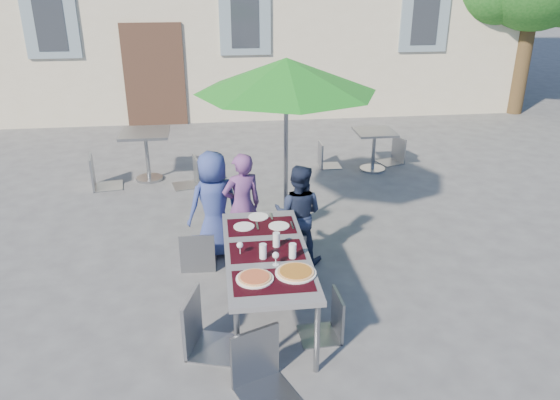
{
  "coord_description": "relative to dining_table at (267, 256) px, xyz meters",
  "views": [
    {
      "loc": [
        -0.79,
        -4.74,
        3.27
      ],
      "look_at": [
        -0.09,
        0.77,
        0.89
      ],
      "focal_mm": 35.0,
      "sensor_mm": 36.0,
      "label": 1
    }
  ],
  "objects": [
    {
      "name": "chair_3",
      "position": [
        -0.63,
        -0.42,
        -0.07
      ],
      "size": [
        0.59,
        0.58,
        1.05
      ],
      "color": "#90949B",
      "rests_on": "ground"
    },
    {
      "name": "dining_table",
      "position": [
        0.0,
        0.0,
        0.0
      ],
      "size": [
        0.8,
        1.85,
        0.76
      ],
      "color": "#49494E",
      "rests_on": "ground"
    },
    {
      "name": "cafe_table_1",
      "position": [
        2.28,
        4.1,
        -0.23
      ],
      "size": [
        0.66,
        0.66,
        0.7
      ],
      "color": "#A3A6AB",
      "rests_on": "ground"
    },
    {
      "name": "chair_1",
      "position": [
        0.08,
        0.87,
        -0.16
      ],
      "size": [
        0.52,
        0.53,
        0.92
      ],
      "color": "gray",
      "rests_on": "ground"
    },
    {
      "name": "child_1",
      "position": [
        -0.16,
        1.32,
        -0.04
      ],
      "size": [
        0.55,
        0.44,
        1.31
      ],
      "primitive_type": "imported",
      "rotation": [
        0.0,
        0.0,
        3.44
      ],
      "color": "#633772",
      "rests_on": "ground"
    },
    {
      "name": "bg_chair_r_0",
      "position": [
        -0.85,
        3.76,
        -0.18
      ],
      "size": [
        0.47,
        0.46,
        0.89
      ],
      "color": "gray",
      "rests_on": "ground"
    },
    {
      "name": "bg_chair_l_0",
      "position": [
        -2.29,
        3.84,
        -0.1
      ],
      "size": [
        0.51,
        0.51,
        1.01
      ],
      "color": "gray",
      "rests_on": "ground"
    },
    {
      "name": "place_settings",
      "position": [
        0.0,
        0.61,
        0.06
      ],
      "size": [
        0.63,
        0.48,
        0.01
      ],
      "color": "white",
      "rests_on": "dining_table"
    },
    {
      "name": "cafe_table_0",
      "position": [
        -1.55,
        4.1,
        -0.1
      ],
      "size": [
        0.77,
        0.77,
        0.83
      ],
      "color": "#A3A6AB",
      "rests_on": "ground"
    },
    {
      "name": "chair_2",
      "position": [
        0.37,
        0.97,
        -0.19
      ],
      "size": [
        0.46,
        0.46,
        0.88
      ],
      "color": "gray",
      "rests_on": "ground"
    },
    {
      "name": "chair_4",
      "position": [
        0.55,
        -0.38,
        -0.21
      ],
      "size": [
        0.4,
        0.39,
        0.85
      ],
      "color": "gray",
      "rests_on": "ground"
    },
    {
      "name": "child_0",
      "position": [
        -0.49,
        1.41,
        -0.04
      ],
      "size": [
        0.76,
        0.64,
        1.31
      ],
      "primitive_type": "imported",
      "rotation": [
        0.0,
        0.0,
        3.56
      ],
      "color": "navy",
      "rests_on": "ground"
    },
    {
      "name": "bg_chair_l_1",
      "position": [
        1.49,
        4.38,
        -0.21
      ],
      "size": [
        0.38,
        0.37,
        0.84
      ],
      "color": "gray",
      "rests_on": "ground"
    },
    {
      "name": "glassware",
      "position": [
        0.06,
        -0.09,
        0.13
      ],
      "size": [
        0.55,
        0.42,
        0.15
      ],
      "color": "silver",
      "rests_on": "dining_table"
    },
    {
      "name": "ground",
      "position": [
        0.34,
        0.13,
        -0.7
      ],
      "size": [
        90.0,
        90.0,
        0.0
      ],
      "primitive_type": "plane",
      "color": "#48494B",
      "rests_on": "ground"
    },
    {
      "name": "pizza_near_left",
      "position": [
        -0.16,
        -0.5,
        0.07
      ],
      "size": [
        0.33,
        0.33,
        0.03
      ],
      "color": "white",
      "rests_on": "dining_table"
    },
    {
      "name": "chair_0",
      "position": [
        -0.7,
        1.06,
        -0.17
      ],
      "size": [
        0.42,
        0.43,
        0.91
      ],
      "color": "gray",
      "rests_on": "ground"
    },
    {
      "name": "patio_umbrella",
      "position": [
        0.46,
        1.97,
        1.35
      ],
      "size": [
        2.26,
        2.26,
        2.28
      ],
      "color": "#A3A6AB",
      "rests_on": "ground"
    },
    {
      "name": "pizza_near_right",
      "position": [
        0.21,
        -0.46,
        0.07
      ],
      "size": [
        0.37,
        0.37,
        0.03
      ],
      "color": "white",
      "rests_on": "dining_table"
    },
    {
      "name": "chair_5",
      "position": [
        -0.16,
        -1.02,
        -0.11
      ],
      "size": [
        0.58,
        0.58,
        1.0
      ],
      "color": "gray",
      "rests_on": "ground"
    },
    {
      "name": "bg_chair_r_1",
      "position": [
        2.78,
        4.46,
        -0.2
      ],
      "size": [
        0.48,
        0.48,
        0.86
      ],
      "color": "gray",
      "rests_on": "ground"
    },
    {
      "name": "child_2",
      "position": [
        0.49,
        1.13,
        -0.09
      ],
      "size": [
        0.67,
        0.53,
        1.21
      ],
      "primitive_type": "imported",
      "rotation": [
        0.0,
        0.0,
        2.76
      ],
      "color": "#1B233B",
      "rests_on": "ground"
    }
  ]
}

